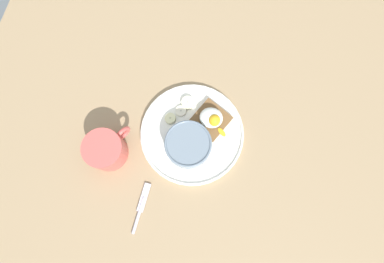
% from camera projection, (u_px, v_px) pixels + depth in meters
% --- Properties ---
extents(ground_plane, '(1.20, 1.20, 0.02)m').
position_uv_depth(ground_plane, '(192.00, 135.00, 0.78)').
color(ground_plane, '#9B7F5B').
rests_on(ground_plane, ground).
extents(plate, '(0.26, 0.26, 0.02)m').
position_uv_depth(plate, '(192.00, 133.00, 0.76)').
color(plate, white).
rests_on(plate, ground_plane).
extents(oatmeal_bowl, '(0.11, 0.11, 0.06)m').
position_uv_depth(oatmeal_bowl, '(188.00, 145.00, 0.72)').
color(oatmeal_bowl, slate).
rests_on(oatmeal_bowl, plate).
extents(toast_slice, '(0.11, 0.11, 0.01)m').
position_uv_depth(toast_slice, '(211.00, 120.00, 0.76)').
color(toast_slice, brown).
rests_on(toast_slice, plate).
extents(poached_egg, '(0.08, 0.06, 0.04)m').
position_uv_depth(poached_egg, '(212.00, 119.00, 0.73)').
color(poached_egg, white).
rests_on(poached_egg, toast_slice).
extents(banana_slice_front, '(0.04, 0.03, 0.01)m').
position_uv_depth(banana_slice_front, '(181.00, 111.00, 0.76)').
color(banana_slice_front, '#F0E4C5').
rests_on(banana_slice_front, plate).
extents(banana_slice_left, '(0.04, 0.04, 0.01)m').
position_uv_depth(banana_slice_left, '(170.00, 118.00, 0.76)').
color(banana_slice_left, beige).
rests_on(banana_slice_left, plate).
extents(banana_slice_back, '(0.04, 0.04, 0.01)m').
position_uv_depth(banana_slice_back, '(188.00, 103.00, 0.77)').
color(banana_slice_back, '#F1F1C1').
rests_on(banana_slice_back, plate).
extents(coffee_mug, '(0.09, 0.12, 0.08)m').
position_uv_depth(coffee_mug, '(106.00, 150.00, 0.72)').
color(coffee_mug, '#D9544D').
rests_on(coffee_mug, ground_plane).
extents(knife, '(0.02, 0.12, 0.01)m').
position_uv_depth(knife, '(141.00, 209.00, 0.72)').
color(knife, silver).
rests_on(knife, ground_plane).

